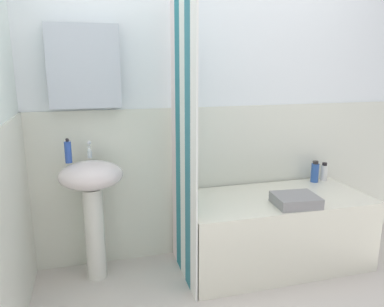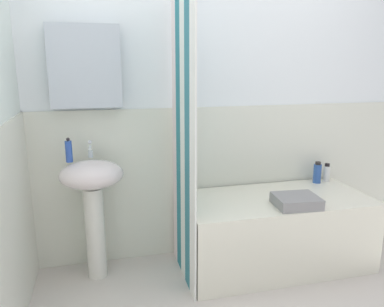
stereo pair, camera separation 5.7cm
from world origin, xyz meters
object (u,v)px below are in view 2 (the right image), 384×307
(towel_folded, at_px, (296,201))
(shampoo_bottle, at_px, (327,173))
(sink, at_px, (93,193))
(lotion_bottle, at_px, (317,173))
(soap_dispenser, at_px, (69,151))
(bathtub, at_px, (274,230))

(towel_folded, bearing_deg, shampoo_bottle, 40.41)
(sink, distance_m, lotion_bottle, 1.84)
(soap_dispenser, relative_size, shampoo_bottle, 1.08)
(shampoo_bottle, bearing_deg, bathtub, -156.17)
(sink, xyz_separation_m, shampoo_bottle, (1.94, 0.12, -0.02))
(soap_dispenser, height_order, bathtub, soap_dispenser)
(lotion_bottle, distance_m, towel_folded, 0.63)
(bathtub, distance_m, shampoo_bottle, 0.74)
(bathtub, bearing_deg, towel_folded, -75.29)
(shampoo_bottle, xyz_separation_m, lotion_bottle, (-0.10, -0.02, 0.01))
(shampoo_bottle, height_order, lotion_bottle, lotion_bottle)
(soap_dispenser, xyz_separation_m, shampoo_bottle, (2.08, 0.12, -0.34))
(bathtub, height_order, shampoo_bottle, shampoo_bottle)
(soap_dispenser, height_order, towel_folded, soap_dispenser)
(bathtub, relative_size, towel_folded, 4.66)
(lotion_bottle, bearing_deg, bathtub, -153.82)
(sink, bearing_deg, bathtub, -6.34)
(soap_dispenser, relative_size, lotion_bottle, 0.92)
(sink, bearing_deg, shampoo_bottle, 3.47)
(bathtub, distance_m, towel_folded, 0.37)
(sink, height_order, towel_folded, sink)
(soap_dispenser, bearing_deg, towel_folded, -12.87)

